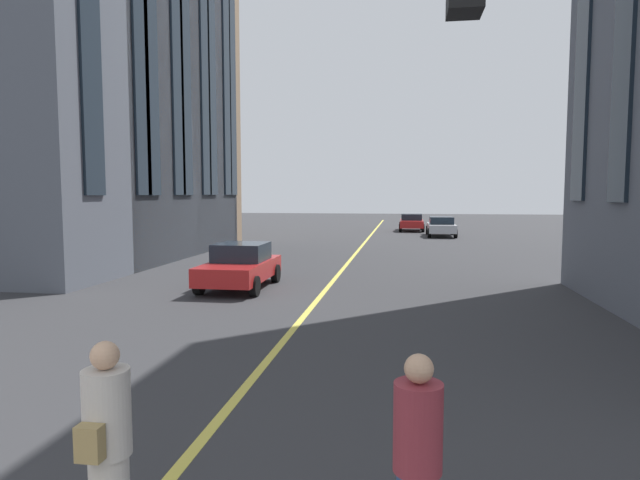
{
  "coord_description": "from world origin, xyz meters",
  "views": [
    {
      "loc": [
        -1.2,
        -2.37,
        2.95
      ],
      "look_at": [
        10.75,
        -0.5,
        1.92
      ],
      "focal_mm": 30.29,
      "sensor_mm": 36.0,
      "label": 1
    }
  ],
  "objects_px": {
    "car_red_parked_b": "(240,266)",
    "car_red_trailing": "(411,222)",
    "pedestrian_near": "(108,448)",
    "pedestrian_far": "(417,464)",
    "car_silver_oncoming": "(441,226)"
  },
  "relations": [
    {
      "from": "pedestrian_near",
      "to": "pedestrian_far",
      "type": "height_order",
      "value": "pedestrian_near"
    },
    {
      "from": "car_silver_oncoming",
      "to": "pedestrian_near",
      "type": "height_order",
      "value": "pedestrian_near"
    },
    {
      "from": "car_silver_oncoming",
      "to": "car_red_trailing",
      "type": "height_order",
      "value": "same"
    },
    {
      "from": "pedestrian_far",
      "to": "car_silver_oncoming",
      "type": "bearing_deg",
      "value": -4.02
    },
    {
      "from": "car_red_trailing",
      "to": "pedestrian_near",
      "type": "relative_size",
      "value": 2.48
    },
    {
      "from": "car_red_parked_b",
      "to": "car_red_trailing",
      "type": "bearing_deg",
      "value": -11.6
    },
    {
      "from": "car_red_parked_b",
      "to": "car_red_trailing",
      "type": "distance_m",
      "value": 28.01
    },
    {
      "from": "car_red_parked_b",
      "to": "pedestrian_far",
      "type": "bearing_deg",
      "value": -156.8
    },
    {
      "from": "car_silver_oncoming",
      "to": "pedestrian_near",
      "type": "xyz_separation_m",
      "value": [
        -34.41,
        4.89,
        0.19
      ]
    },
    {
      "from": "car_red_parked_b",
      "to": "car_silver_oncoming",
      "type": "relative_size",
      "value": 0.89
    },
    {
      "from": "pedestrian_near",
      "to": "car_red_parked_b",
      "type": "bearing_deg",
      "value": 12.46
    },
    {
      "from": "pedestrian_near",
      "to": "pedestrian_far",
      "type": "bearing_deg",
      "value": -86.15
    },
    {
      "from": "pedestrian_near",
      "to": "pedestrian_far",
      "type": "xyz_separation_m",
      "value": [
        0.17,
        -2.48,
        -0.02
      ]
    },
    {
      "from": "car_red_parked_b",
      "to": "car_red_trailing",
      "type": "height_order",
      "value": "car_red_parked_b"
    },
    {
      "from": "car_silver_oncoming",
      "to": "car_red_parked_b",
      "type": "bearing_deg",
      "value": 161.02
    }
  ]
}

